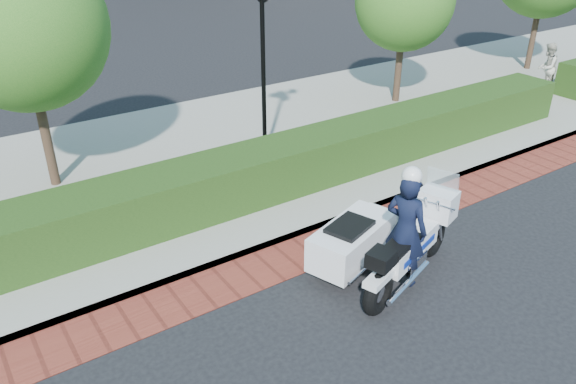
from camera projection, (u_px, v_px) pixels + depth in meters
ground at (383, 286)px, 9.12m from camera, size 120.00×120.00×0.00m
brick_strip at (327, 244)px, 10.22m from camera, size 60.00×1.00×0.01m
sidewalk at (212, 157)px, 13.49m from camera, size 60.00×8.00×0.15m
hedge_main at (265, 171)px, 11.46m from camera, size 18.00×1.20×1.00m
lamppost at (263, 36)px, 12.06m from camera, size 1.02×0.70×4.21m
tree_b at (23, 28)px, 10.55m from camera, size 3.20×3.20×4.89m
tree_c at (405, 1)px, 15.71m from camera, size 2.80×2.80×4.30m
police_motorcycle at (385, 239)px, 9.01m from camera, size 2.71×1.97×2.16m
pedestrian at (547, 67)px, 17.50m from camera, size 0.88×0.76×1.53m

